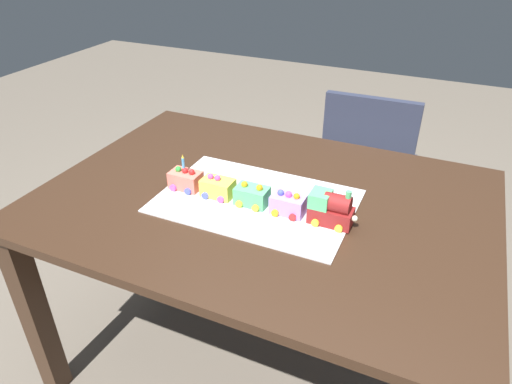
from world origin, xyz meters
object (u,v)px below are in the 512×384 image
Objects in this scene: dining_table at (263,224)px; cake_car_tanker_lavender at (288,204)px; cake_car_flatbed_lemon at (218,187)px; birthday_candle at (183,161)px; chair at (368,168)px; cake_locomotive at (331,209)px; cake_car_caboose_mint_green at (252,195)px; cake_car_hopper_coral at (186,180)px.

dining_table is 0.18m from cake_car_tanker_lavender.
cake_car_flatbed_lemon is 2.12× the size of birthday_candle.
chair is 1.06m from birthday_candle.
cake_locomotive is (-0.23, 0.06, 0.16)m from dining_table.
cake_car_flatbed_lemon is (0.37, 0.00, -0.02)m from cake_locomotive.
cake_locomotive reaches higher than cake_car_caboose_mint_green.
cake_car_hopper_coral is 2.12× the size of birthday_candle.
dining_table is 29.74× the size of birthday_candle.
cake_car_flatbed_lemon is (0.12, 0.00, 0.00)m from cake_car_caboose_mint_green.
cake_locomotive is 1.40× the size of cake_car_hopper_coral.
cake_car_caboose_mint_green and cake_car_hopper_coral have the same top height.
cake_car_caboose_mint_green is (0.25, 0.00, -0.02)m from cake_locomotive.
cake_car_flatbed_lemon is (0.24, -0.00, -0.00)m from cake_car_tanker_lavender.
cake_car_hopper_coral reaches higher than dining_table.
birthday_candle is (0.24, -0.00, 0.07)m from cake_car_caboose_mint_green.
cake_locomotive is at bearing 92.09° from chair.
cake_car_tanker_lavender is at bearing 83.80° from chair.
cake_locomotive reaches higher than cake_car_hopper_coral.
cake_car_hopper_coral is (0.48, 0.00, -0.02)m from cake_locomotive.
dining_table is 0.29m from cake_locomotive.
birthday_candle is (0.25, 0.06, 0.21)m from dining_table.
chair and cake_locomotive have the same top height.
chair reaches higher than dining_table.
dining_table is 14.00× the size of cake_car_flatbed_lemon.
cake_car_tanker_lavender is at bearing 180.00° from birthday_candle.
cake_car_hopper_coral is at bearing 0.00° from cake_car_tanker_lavender.
chair is 8.60× the size of cake_car_tanker_lavender.
cake_car_tanker_lavender is 0.36m from birthday_candle.
cake_car_caboose_mint_green is 0.12m from cake_car_flatbed_lemon.
cake_car_hopper_coral is (0.12, 0.00, 0.00)m from cake_car_flatbed_lemon.
cake_car_caboose_mint_green is at bearing 180.00° from birthday_candle.
birthday_candle is at bearing -0.00° from cake_car_caboose_mint_green.
cake_locomotive reaches higher than dining_table.
cake_car_flatbed_lemon is at bearing 69.34° from chair.
chair is at bearing -102.26° from dining_table.
dining_table is at bearing -28.89° from cake_car_tanker_lavender.
birthday_candle is (0.49, 0.00, 0.05)m from cake_locomotive.
cake_car_flatbed_lemon is at bearing 0.00° from cake_car_caboose_mint_green.
cake_car_tanker_lavender is at bearing 180.00° from cake_car_hopper_coral.
cake_locomotive is at bearing 166.20° from dining_table.
cake_locomotive is (-0.05, 0.89, 0.32)m from chair.
chair is at bearing -109.44° from cake_car_flatbed_lemon.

